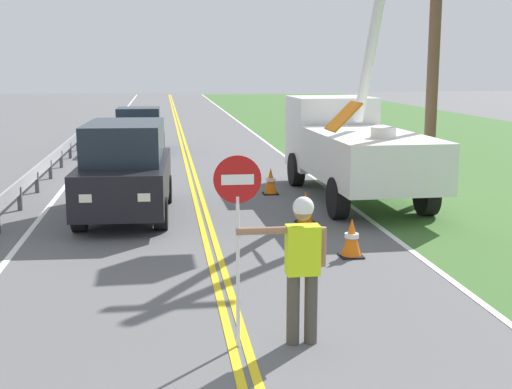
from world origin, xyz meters
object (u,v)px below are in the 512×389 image
at_px(oncoming_suv_nearest, 126,169).
at_px(traffic_cone_lead, 352,238).
at_px(traffic_cone_mid, 306,208).
at_px(utility_bucket_truck, 351,141).
at_px(utility_pole_near, 435,31).
at_px(traffic_cone_tail, 271,181).
at_px(oncoming_sedan_second, 139,130).
at_px(stop_sign_paddle, 238,208).
at_px(flagger_worker, 302,261).

height_order(oncoming_suv_nearest, traffic_cone_lead, oncoming_suv_nearest).
height_order(oncoming_suv_nearest, traffic_cone_mid, oncoming_suv_nearest).
height_order(utility_bucket_truck, traffic_cone_lead, utility_bucket_truck).
xyz_separation_m(utility_bucket_truck, utility_pole_near, (1.68, -1.04, 2.68)).
distance_m(utility_bucket_truck, oncoming_suv_nearest, 5.83).
bearing_deg(traffic_cone_lead, traffic_cone_tail, 94.56).
relative_size(oncoming_sedan_second, traffic_cone_mid, 5.91).
height_order(stop_sign_paddle, oncoming_sedan_second, stop_sign_paddle).
xyz_separation_m(flagger_worker, oncoming_sedan_second, (-2.53, 19.32, -0.21)).
xyz_separation_m(stop_sign_paddle, utility_bucket_truck, (3.91, 9.26, -0.27)).
distance_m(utility_bucket_truck, utility_pole_near, 3.33).
distance_m(flagger_worker, oncoming_suv_nearest, 8.03).
xyz_separation_m(utility_bucket_truck, oncoming_suv_nearest, (-5.59, -1.62, -0.38)).
bearing_deg(flagger_worker, traffic_cone_mid, 77.81).
distance_m(utility_bucket_truck, traffic_cone_tail, 2.33).
bearing_deg(utility_bucket_truck, traffic_cone_mid, -121.36).
xyz_separation_m(oncoming_suv_nearest, traffic_cone_lead, (4.10, -3.96, -0.72)).
bearing_deg(traffic_cone_lead, oncoming_suv_nearest, 135.96).
bearing_deg(traffic_cone_mid, oncoming_suv_nearest, 161.52).
xyz_separation_m(flagger_worker, utility_pole_near, (4.82, 8.22, 3.07)).
bearing_deg(traffic_cone_lead, utility_pole_near, 55.02).
bearing_deg(utility_bucket_truck, traffic_cone_lead, -104.98).
height_order(flagger_worker, traffic_cone_tail, flagger_worker).
distance_m(utility_bucket_truck, traffic_cone_mid, 3.57).
bearing_deg(traffic_cone_lead, utility_bucket_truck, 75.02).
bearing_deg(traffic_cone_mid, traffic_cone_tail, 93.59).
relative_size(flagger_worker, oncoming_suv_nearest, 0.39).
xyz_separation_m(flagger_worker, traffic_cone_lead, (1.65, 3.68, -0.71)).
distance_m(oncoming_sedan_second, utility_pole_near, 13.71).
relative_size(utility_pole_near, traffic_cone_mid, 11.26).
bearing_deg(oncoming_suv_nearest, traffic_cone_lead, -44.04).
distance_m(stop_sign_paddle, traffic_cone_lead, 4.61).
relative_size(stop_sign_paddle, oncoming_sedan_second, 0.56).
distance_m(stop_sign_paddle, oncoming_suv_nearest, 7.85).
distance_m(flagger_worker, traffic_cone_mid, 6.55).
height_order(oncoming_suv_nearest, utility_pole_near, utility_pole_near).
height_order(flagger_worker, utility_bucket_truck, utility_bucket_truck).
bearing_deg(utility_bucket_truck, traffic_cone_tail, 164.55).
distance_m(oncoming_sedan_second, traffic_cone_lead, 16.19).
distance_m(traffic_cone_lead, traffic_cone_tail, 6.15).
xyz_separation_m(utility_bucket_truck, traffic_cone_mid, (-1.77, -2.90, -1.10)).
bearing_deg(stop_sign_paddle, oncoming_sedan_second, 95.22).
bearing_deg(utility_bucket_truck, flagger_worker, -108.73).
bearing_deg(traffic_cone_tail, utility_pole_near, -23.46).
bearing_deg(traffic_cone_mid, traffic_cone_lead, -84.21).
bearing_deg(traffic_cone_lead, traffic_cone_mid, 95.79).
xyz_separation_m(stop_sign_paddle, traffic_cone_mid, (2.14, 6.36, -1.37)).
distance_m(flagger_worker, traffic_cone_lead, 4.09).
height_order(stop_sign_paddle, oncoming_suv_nearest, stop_sign_paddle).
relative_size(oncoming_sedan_second, traffic_cone_tail, 5.91).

